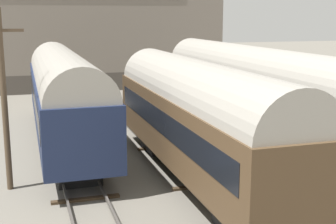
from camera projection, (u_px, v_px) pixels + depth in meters
ground_plane at (234, 216)px, 16.39m from camera, size 200.00×200.00×0.00m
track_middle at (234, 213)px, 16.36m from camera, size 2.60×60.00×0.26m
train_car_green at (249, 89)px, 25.14m from camera, size 3.08×18.90×5.35m
train_car_navy at (64, 92)px, 24.95m from camera, size 3.09×17.54×5.14m
train_car_brown at (197, 115)px, 19.32m from camera, size 3.08×15.61×5.13m
utility_pole at (4, 97)px, 18.25m from camera, size 1.80×0.24×7.23m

